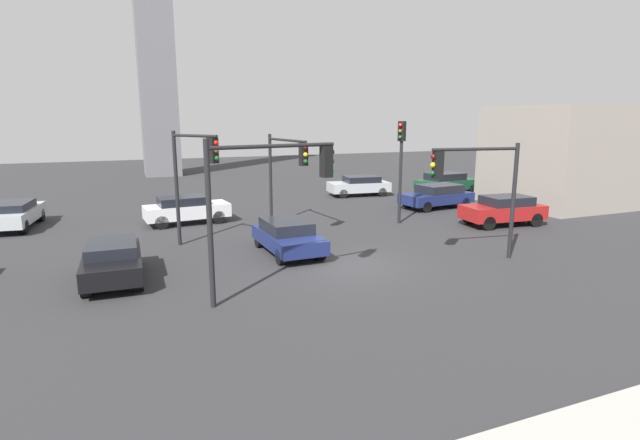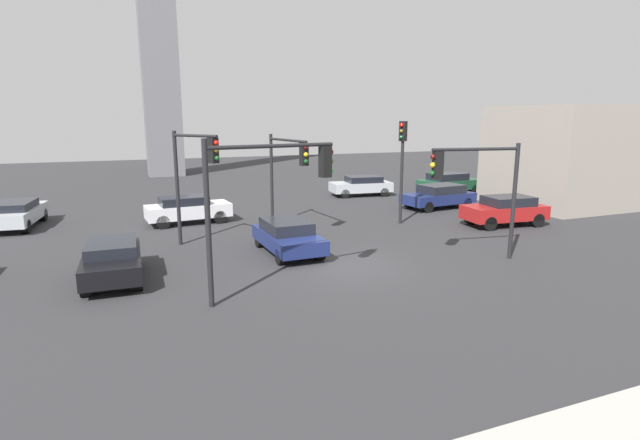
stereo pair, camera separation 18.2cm
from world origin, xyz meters
The scene contains 16 objects.
ground_plane centered at (0.00, 0.00, 0.00)m, with size 107.31×107.31×0.00m, color #2D2D30.
traffic_light_0 centered at (-3.41, -1.92, 3.51)m, with size 4.27×1.00×4.87m.
traffic_light_1 centered at (-4.79, 4.45, 3.50)m, with size 1.55×2.33×4.90m.
traffic_light_2 centered at (5.76, 5.70, 3.67)m, with size 0.49×0.44×5.27m.
traffic_light_3 centered at (-0.27, 6.13, 3.36)m, with size 0.65×4.16×4.64m.
traffic_light_4 centered at (4.64, -1.34, 3.25)m, with size 3.61×0.75×4.50m.
car_0 centered at (-12.72, 11.94, 0.75)m, with size 2.44×4.64×1.36m.
car_1 centered at (8.10, 14.88, 0.74)m, with size 4.44×2.38×1.39m.
car_2 centered at (-8.10, 1.41, 0.71)m, with size 1.90×4.11×1.31m.
car_3 centered at (-4.57, 9.82, 0.78)m, with size 4.39×2.10×1.44m.
car_4 centered at (-1.50, 2.42, 0.71)m, with size 1.98×4.14×1.34m.
car_5 centered at (14.52, 13.41, 0.80)m, with size 4.75×2.33×1.51m.
car_7 centered at (10.47, 3.24, 0.81)m, with size 4.29×2.23×1.51m.
car_8 centered at (10.31, 8.72, 0.76)m, with size 4.67×2.47×1.43m.
building_flank centered at (21.12, 6.77, 3.08)m, with size 13.26×7.17×6.16m, color gray.
skyline_tower centered at (-3.69, 33.56, 14.97)m, with size 3.26×3.26×29.95m, color slate.
Camera 2 is at (-7.49, -16.01, 5.40)m, focal length 27.42 mm.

